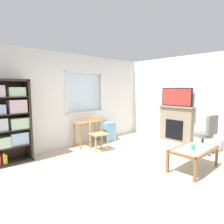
{
  "coord_description": "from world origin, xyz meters",
  "views": [
    {
      "loc": [
        -3.09,
        -2.48,
        1.67
      ],
      "look_at": [
        0.07,
        0.93,
        1.09
      ],
      "focal_mm": 31.3,
      "sensor_mm": 36.0,
      "label": 1
    }
  ],
  "objects_px": {
    "bookshelf": "(7,121)",
    "coffee_table": "(194,151)",
    "desk_under_window": "(88,126)",
    "fireplace": "(176,124)",
    "sippy_cup": "(193,147)",
    "plastic_drawer_unit": "(107,131)",
    "wooden_chair": "(98,133)",
    "office_chair": "(206,132)",
    "tv": "(177,97)"
  },
  "relations": [
    {
      "from": "wooden_chair",
      "to": "fireplace",
      "type": "bearing_deg",
      "value": -23.3
    },
    {
      "from": "desk_under_window",
      "to": "office_chair",
      "type": "height_order",
      "value": "office_chair"
    },
    {
      "from": "bookshelf",
      "to": "desk_under_window",
      "type": "distance_m",
      "value": 2.11
    },
    {
      "from": "bookshelf",
      "to": "tv",
      "type": "distance_m",
      "value": 4.58
    },
    {
      "from": "plastic_drawer_unit",
      "to": "tv",
      "type": "distance_m",
      "value": 2.37
    },
    {
      "from": "sippy_cup",
      "to": "bookshelf",
      "type": "bearing_deg",
      "value": 131.23
    },
    {
      "from": "fireplace",
      "to": "tv",
      "type": "bearing_deg",
      "value": 180.0
    },
    {
      "from": "tv",
      "to": "coffee_table",
      "type": "relative_size",
      "value": 0.9
    },
    {
      "from": "plastic_drawer_unit",
      "to": "office_chair",
      "type": "xyz_separation_m",
      "value": [
        0.98,
        -2.65,
        0.26
      ]
    },
    {
      "from": "wooden_chair",
      "to": "tv",
      "type": "xyz_separation_m",
      "value": [
        2.26,
        -0.98,
        0.92
      ]
    },
    {
      "from": "fireplace",
      "to": "tv",
      "type": "distance_m",
      "value": 0.83
    },
    {
      "from": "wooden_chair",
      "to": "plastic_drawer_unit",
      "type": "xyz_separation_m",
      "value": [
        0.84,
        0.56,
        -0.17
      ]
    },
    {
      "from": "plastic_drawer_unit",
      "to": "bookshelf",
      "type": "bearing_deg",
      "value": 178.86
    },
    {
      "from": "bookshelf",
      "to": "plastic_drawer_unit",
      "type": "xyz_separation_m",
      "value": [
        2.84,
        -0.06,
        -0.66
      ]
    },
    {
      "from": "bookshelf",
      "to": "sippy_cup",
      "type": "xyz_separation_m",
      "value": [
        2.58,
        -2.94,
        -0.46
      ]
    },
    {
      "from": "bookshelf",
      "to": "fireplace",
      "type": "height_order",
      "value": "bookshelf"
    },
    {
      "from": "bookshelf",
      "to": "coffee_table",
      "type": "xyz_separation_m",
      "value": [
        2.65,
        -2.92,
        -0.57
      ]
    },
    {
      "from": "bookshelf",
      "to": "wooden_chair",
      "type": "height_order",
      "value": "bookshelf"
    },
    {
      "from": "wooden_chair",
      "to": "sippy_cup",
      "type": "relative_size",
      "value": 10.0
    },
    {
      "from": "desk_under_window",
      "to": "coffee_table",
      "type": "bearing_deg",
      "value": -78.33
    },
    {
      "from": "wooden_chair",
      "to": "fireplace",
      "type": "distance_m",
      "value": 2.49
    },
    {
      "from": "fireplace",
      "to": "sippy_cup",
      "type": "height_order",
      "value": "fireplace"
    },
    {
      "from": "bookshelf",
      "to": "sippy_cup",
      "type": "bearing_deg",
      "value": -48.77
    },
    {
      "from": "plastic_drawer_unit",
      "to": "office_chair",
      "type": "bearing_deg",
      "value": -69.74
    },
    {
      "from": "plastic_drawer_unit",
      "to": "fireplace",
      "type": "xyz_separation_m",
      "value": [
        1.45,
        -1.55,
        0.27
      ]
    },
    {
      "from": "desk_under_window",
      "to": "plastic_drawer_unit",
      "type": "relative_size",
      "value": 1.46
    },
    {
      "from": "wooden_chair",
      "to": "sippy_cup",
      "type": "bearing_deg",
      "value": -76.25
    },
    {
      "from": "office_chair",
      "to": "plastic_drawer_unit",
      "type": "bearing_deg",
      "value": 110.26
    },
    {
      "from": "desk_under_window",
      "to": "tv",
      "type": "height_order",
      "value": "tv"
    },
    {
      "from": "tv",
      "to": "office_chair",
      "type": "xyz_separation_m",
      "value": [
        -0.45,
        -1.1,
        -0.83
      ]
    },
    {
      "from": "coffee_table",
      "to": "fireplace",
      "type": "bearing_deg",
      "value": 38.76
    },
    {
      "from": "coffee_table",
      "to": "desk_under_window",
      "type": "bearing_deg",
      "value": 101.67
    },
    {
      "from": "desk_under_window",
      "to": "tv",
      "type": "xyz_separation_m",
      "value": [
        2.2,
        -1.5,
        0.81
      ]
    },
    {
      "from": "desk_under_window",
      "to": "wooden_chair",
      "type": "xyz_separation_m",
      "value": [
        -0.06,
        -0.51,
        -0.11
      ]
    },
    {
      "from": "sippy_cup",
      "to": "coffee_table",
      "type": "bearing_deg",
      "value": 15.04
    },
    {
      "from": "bookshelf",
      "to": "plastic_drawer_unit",
      "type": "bearing_deg",
      "value": -1.14
    },
    {
      "from": "tv",
      "to": "plastic_drawer_unit",
      "type": "bearing_deg",
      "value": 132.69
    },
    {
      "from": "plastic_drawer_unit",
      "to": "sippy_cup",
      "type": "relative_size",
      "value": 6.47
    },
    {
      "from": "plastic_drawer_unit",
      "to": "sippy_cup",
      "type": "distance_m",
      "value": 2.9
    },
    {
      "from": "tv",
      "to": "office_chair",
      "type": "bearing_deg",
      "value": -112.33
    },
    {
      "from": "tv",
      "to": "office_chair",
      "type": "height_order",
      "value": "tv"
    },
    {
      "from": "wooden_chair",
      "to": "plastic_drawer_unit",
      "type": "height_order",
      "value": "wooden_chair"
    },
    {
      "from": "wooden_chair",
      "to": "fireplace",
      "type": "relative_size",
      "value": 0.8
    },
    {
      "from": "fireplace",
      "to": "office_chair",
      "type": "bearing_deg",
      "value": -113.13
    },
    {
      "from": "bookshelf",
      "to": "plastic_drawer_unit",
      "type": "distance_m",
      "value": 2.92
    },
    {
      "from": "desk_under_window",
      "to": "sippy_cup",
      "type": "bearing_deg",
      "value": -79.92
    },
    {
      "from": "tv",
      "to": "sippy_cup",
      "type": "height_order",
      "value": "tv"
    },
    {
      "from": "sippy_cup",
      "to": "plastic_drawer_unit",
      "type": "bearing_deg",
      "value": 84.67
    },
    {
      "from": "fireplace",
      "to": "sippy_cup",
      "type": "distance_m",
      "value": 2.17
    },
    {
      "from": "coffee_table",
      "to": "sippy_cup",
      "type": "relative_size",
      "value": 11.97
    }
  ]
}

